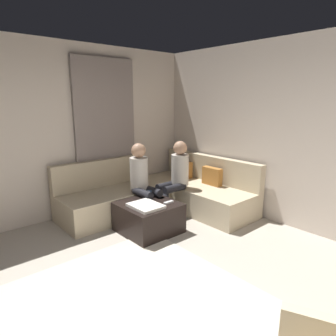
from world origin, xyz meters
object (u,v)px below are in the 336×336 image
sectional_couch (162,194)px  person_on_couch_side (143,179)px  ottoman (149,217)px  coffee_mug (149,194)px  game_remote (169,202)px  person_on_couch_back (176,175)px

sectional_couch → person_on_couch_side: size_ratio=2.12×
ottoman → person_on_couch_side: (-0.38, 0.19, 0.45)m
ottoman → sectional_couch: bearing=127.8°
ottoman → coffee_mug: 0.38m
coffee_mug → game_remote: 0.40m
game_remote → ottoman: bearing=-129.3°
game_remote → person_on_couch_back: bearing=129.1°
ottoman → person_on_couch_back: 0.90m
sectional_couch → person_on_couch_back: 0.48m
coffee_mug → person_on_couch_back: person_on_couch_back is taller
person_on_couch_side → coffee_mug: bearing=85.7°
game_remote → sectional_couch: bearing=146.8°
sectional_couch → game_remote: size_ratio=17.00×
ottoman → person_on_couch_back: bearing=108.2°
person_on_couch_back → person_on_couch_side: size_ratio=1.00×
person_on_couch_back → person_on_couch_side: bearing=75.6°
ottoman → person_on_couch_back: size_ratio=0.63×
coffee_mug → game_remote: coffee_mug is taller
game_remote → person_on_couch_side: size_ratio=0.12×
person_on_couch_side → person_on_couch_back: bearing=165.6°
ottoman → game_remote: size_ratio=5.07×
game_remote → person_on_couch_back: person_on_couch_back is taller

